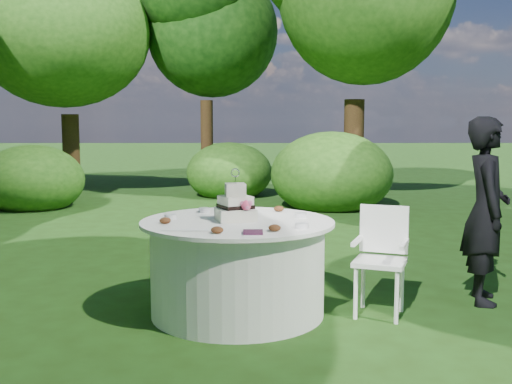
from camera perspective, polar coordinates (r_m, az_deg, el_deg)
ground at (r=5.00m, az=-1.75°, el=-11.45°), size 80.00×80.00×0.00m
napkins at (r=4.26m, az=-0.29°, el=-3.85°), size 0.14×0.14×0.02m
feather_plume at (r=4.38m, az=-6.08°, el=-3.62°), size 0.48×0.07×0.01m
guest at (r=5.50m, az=21.06°, el=-1.66°), size 0.50×0.65×1.60m
table at (r=4.90m, az=-1.77°, el=-7.13°), size 1.56×1.56×0.77m
cake at (r=4.80m, az=-1.95°, el=-1.39°), size 0.36×0.36×0.42m
chair at (r=4.98m, az=11.87°, el=-5.53°), size 0.51×0.51×0.88m
votives at (r=4.88m, az=-1.28°, el=-2.36°), size 1.17×0.90×0.04m
petal_cups at (r=4.64m, az=-2.00°, el=-2.78°), size 1.00×1.13×0.05m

